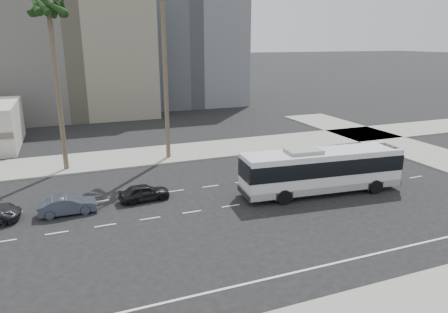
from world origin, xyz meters
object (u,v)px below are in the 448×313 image
city_bus (322,169)px  car_b (68,205)px  car_a (144,192)px  palm_mid (49,11)px

city_bus → car_b: city_bus is taller
car_a → car_b: bearing=91.6°
city_bus → palm_mid: (-19.00, 13.71, 12.24)m
city_bus → car_a: size_ratio=3.45×
car_a → car_b: car_b is taller
city_bus → car_a: 14.04m
city_bus → car_a: city_bus is taller
palm_mid → car_a: bearing=-61.8°
city_bus → car_a: bearing=170.5°
car_b → city_bus: bearing=-99.3°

